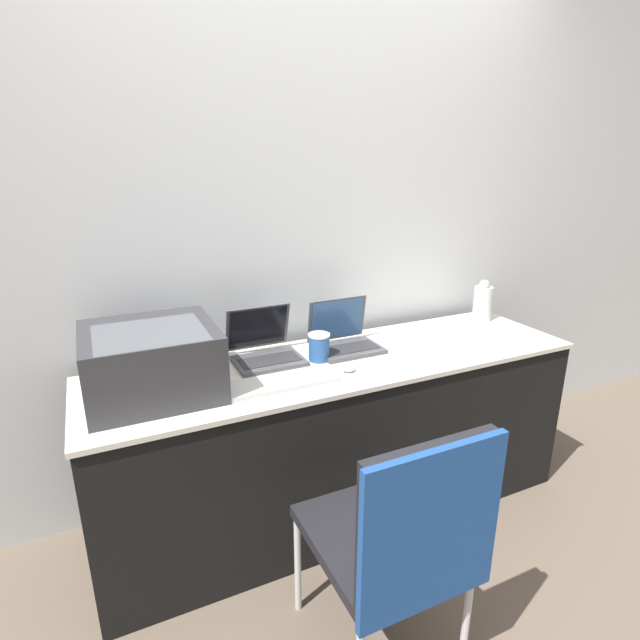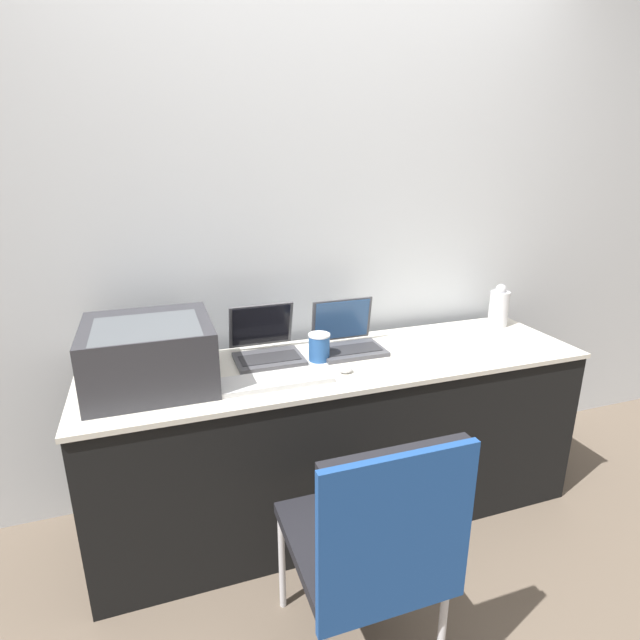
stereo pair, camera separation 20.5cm
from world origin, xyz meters
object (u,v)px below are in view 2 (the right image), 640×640
at_px(metal_pitcher, 499,307).
at_px(laptop_left, 266,346).
at_px(laptop_right, 348,339).
at_px(mouse, 346,369).
at_px(printer, 149,352).
at_px(external_keyboard, 275,381).
at_px(coffee_cup, 319,347).
at_px(chair, 375,540).

bearing_deg(metal_pitcher, laptop_left, -178.73).
height_order(laptop_right, mouse, laptop_right).
height_order(printer, metal_pitcher, printer).
height_order(printer, external_keyboard, printer).
height_order(laptop_left, mouse, laptop_left).
bearing_deg(external_keyboard, laptop_left, 83.61).
bearing_deg(laptop_right, laptop_left, 175.47).
bearing_deg(printer, metal_pitcher, 5.33).
bearing_deg(metal_pitcher, coffee_cup, -172.53).
xyz_separation_m(laptop_left, external_keyboard, (-0.03, -0.26, -0.04)).
bearing_deg(coffee_cup, external_keyboard, -145.71).
bearing_deg(laptop_right, printer, -173.10).
bearing_deg(laptop_right, mouse, -113.94).
xyz_separation_m(printer, laptop_left, (0.47, 0.13, -0.08)).
relative_size(laptop_left, coffee_cup, 2.41).
height_order(metal_pitcher, chair, metal_pitcher).
xyz_separation_m(laptop_right, external_keyboard, (-0.39, -0.24, -0.04)).
bearing_deg(external_keyboard, chair, -79.67).
xyz_separation_m(printer, mouse, (0.73, -0.13, -0.12)).
relative_size(laptop_right, coffee_cup, 2.43).
bearing_deg(mouse, laptop_right, 66.06).
bearing_deg(coffee_cup, mouse, -70.63).
xyz_separation_m(laptop_right, coffee_cup, (-0.16, -0.08, 0.01)).
relative_size(laptop_left, mouse, 5.00).
distance_m(coffee_cup, metal_pitcher, 1.02).
distance_m(printer, mouse, 0.75).
height_order(coffee_cup, mouse, coffee_cup).
bearing_deg(chair, printer, 125.22).
distance_m(printer, metal_pitcher, 1.69).
bearing_deg(printer, mouse, -10.49).
bearing_deg(coffee_cup, metal_pitcher, 7.47).
bearing_deg(printer, laptop_right, 6.90).
height_order(printer, mouse, printer).
distance_m(laptop_left, chair, 0.96).
relative_size(laptop_right, mouse, 5.04).
bearing_deg(metal_pitcher, external_keyboard, -166.78).
relative_size(laptop_right, chair, 0.32).
relative_size(external_keyboard, coffee_cup, 3.72).
height_order(external_keyboard, metal_pitcher, metal_pitcher).
distance_m(printer, coffee_cup, 0.68).
xyz_separation_m(laptop_left, laptop_right, (0.36, -0.03, -0.00)).
xyz_separation_m(laptop_right, chair, (-0.27, -0.89, -0.26)).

